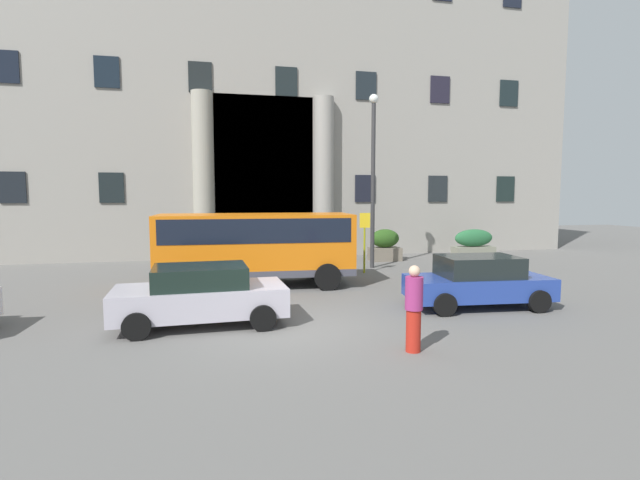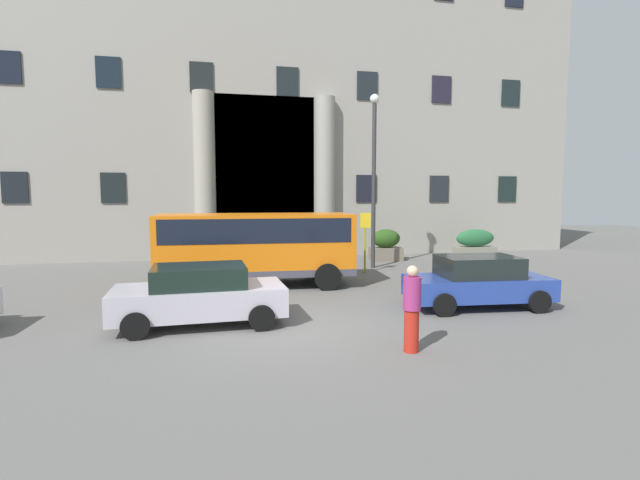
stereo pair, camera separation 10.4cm
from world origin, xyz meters
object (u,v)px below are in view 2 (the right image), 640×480
(hedge_planter_entrance_right, at_px, (282,248))
(parked_compact_extra, at_px, (200,295))
(parked_coupe_end, at_px, (478,282))
(pedestrian_man_crossing, at_px, (412,308))
(orange_minibus, at_px, (256,243))
(hedge_planter_far_east, at_px, (386,246))
(scooter_by_planter, at_px, (456,278))
(bus_stop_sign, at_px, (365,236))
(hedge_planter_west, at_px, (475,244))
(lamppost_plaza_centre, at_px, (374,168))

(hedge_planter_entrance_right, xyz_separation_m, parked_compact_extra, (-3.34, -9.55, -0.01))
(hedge_planter_entrance_right, distance_m, parked_coupe_end, 10.30)
(pedestrian_man_crossing, bearing_deg, orange_minibus, -167.22)
(orange_minibus, distance_m, parked_coupe_end, 7.46)
(hedge_planter_far_east, distance_m, scooter_by_planter, 7.54)
(bus_stop_sign, xyz_separation_m, parked_compact_extra, (-6.34, -6.57, -0.78))
(hedge_planter_west, bearing_deg, scooter_by_planter, -124.11)
(hedge_planter_far_east, xyz_separation_m, hedge_planter_west, (4.81, 0.08, -0.04))
(hedge_planter_west, bearing_deg, parked_compact_extra, -143.17)
(parked_compact_extra, xyz_separation_m, lamppost_plaza_centre, (7.11, 7.83, 3.60))
(pedestrian_man_crossing, bearing_deg, hedge_planter_west, 140.13)
(orange_minibus, bearing_deg, hedge_planter_entrance_right, 74.50)
(hedge_planter_far_east, height_order, lamppost_plaza_centre, lamppost_plaza_centre)
(lamppost_plaza_centre, bearing_deg, pedestrian_man_crossing, -104.72)
(lamppost_plaza_centre, bearing_deg, scooter_by_planter, -79.65)
(orange_minibus, bearing_deg, parked_compact_extra, -107.94)
(pedestrian_man_crossing, bearing_deg, lamppost_plaza_centre, 160.25)
(parked_compact_extra, xyz_separation_m, pedestrian_man_crossing, (4.26, -3.01, 0.15))
(scooter_by_planter, bearing_deg, parked_coupe_end, -108.84)
(scooter_by_planter, bearing_deg, lamppost_plaza_centre, 94.14)
(parked_compact_extra, relative_size, scooter_by_planter, 2.15)
(orange_minibus, distance_m, lamppost_plaza_centre, 6.78)
(hedge_planter_far_east, distance_m, parked_compact_extra, 12.98)
(bus_stop_sign, height_order, parked_coupe_end, bus_stop_sign)
(hedge_planter_entrance_right, relative_size, parked_coupe_end, 0.42)
(parked_coupe_end, distance_m, parked_compact_extra, 7.63)
(parked_coupe_end, xyz_separation_m, parked_compact_extra, (-7.63, -0.19, 0.01))
(parked_coupe_end, bearing_deg, scooter_by_planter, 81.80)
(hedge_planter_far_east, relative_size, hedge_planter_entrance_right, 0.89)
(hedge_planter_west, relative_size, parked_coupe_end, 0.53)
(hedge_planter_far_east, distance_m, lamppost_plaza_centre, 4.35)
(hedge_planter_entrance_right, bearing_deg, bus_stop_sign, -44.86)
(scooter_by_planter, bearing_deg, hedge_planter_entrance_right, 117.26)
(hedge_planter_far_east, bearing_deg, hedge_planter_west, 0.94)
(orange_minibus, xyz_separation_m, hedge_planter_west, (11.49, 5.19, -0.83))
(pedestrian_man_crossing, bearing_deg, scooter_by_planter, 139.13)
(orange_minibus, distance_m, hedge_planter_west, 12.64)
(parked_compact_extra, height_order, pedestrian_man_crossing, pedestrian_man_crossing)
(scooter_by_planter, relative_size, lamppost_plaza_centre, 0.26)
(parked_compact_extra, bearing_deg, parked_coupe_end, -0.89)
(hedge_planter_far_east, relative_size, parked_coupe_end, 0.38)
(bus_stop_sign, distance_m, lamppost_plaza_centre, 3.18)
(hedge_planter_far_east, bearing_deg, orange_minibus, -142.55)
(hedge_planter_west, bearing_deg, pedestrian_man_crossing, -124.83)
(orange_minibus, bearing_deg, scooter_by_planter, -18.28)
(hedge_planter_west, relative_size, pedestrian_man_crossing, 1.22)
(hedge_planter_entrance_right, height_order, lamppost_plaza_centre, lamppost_plaza_centre)
(scooter_by_planter, bearing_deg, pedestrian_man_crossing, -132.04)
(hedge_planter_far_east, relative_size, pedestrian_man_crossing, 0.86)
(bus_stop_sign, bearing_deg, hedge_planter_entrance_right, 135.14)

